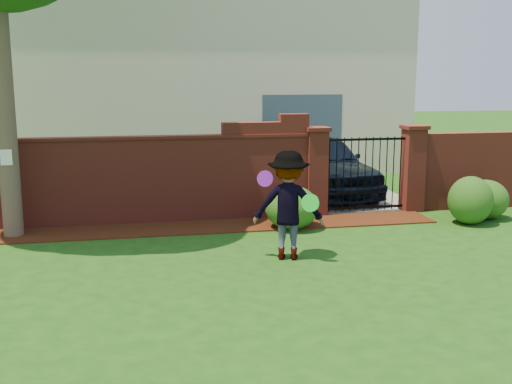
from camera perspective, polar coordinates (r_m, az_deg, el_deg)
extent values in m
cube|color=#1C4812|center=(8.93, -1.87, -8.46)|extent=(80.00, 80.00, 0.01)
cube|color=#351609|center=(12.02, -9.03, -3.44)|extent=(11.10, 1.08, 0.03)
cube|color=maroon|center=(12.51, -14.77, 0.81)|extent=(8.70, 0.25, 1.70)
cube|color=maroon|center=(12.65, 0.87, 5.83)|extent=(1.80, 0.25, 0.30)
cube|color=maroon|center=(12.78, 3.52, 6.90)|extent=(0.60, 0.25, 0.16)
cube|color=maroon|center=(12.40, -14.96, 4.82)|extent=(8.70, 0.31, 0.06)
cube|color=maroon|center=(14.83, 21.31, 1.93)|extent=(4.00, 0.25, 1.70)
cube|color=maroon|center=(13.05, 5.58, 1.73)|extent=(0.42, 0.42, 1.80)
cube|color=maroon|center=(12.93, 5.66, 5.84)|extent=(0.50, 0.50, 0.08)
cube|color=maroon|center=(13.85, 14.33, 1.96)|extent=(0.42, 0.42, 1.80)
cube|color=maroon|center=(13.74, 14.51, 5.84)|extent=(0.50, 0.50, 0.08)
cylinder|color=black|center=(13.14, 6.79, 1.55)|extent=(0.02, 0.02, 1.60)
cylinder|color=black|center=(13.19, 7.46, 1.57)|extent=(0.02, 0.02, 1.60)
cylinder|color=black|center=(13.25, 8.13, 1.59)|extent=(0.02, 0.02, 1.60)
cylinder|color=black|center=(13.30, 8.78, 1.61)|extent=(0.02, 0.02, 1.60)
cylinder|color=black|center=(13.36, 9.43, 1.63)|extent=(0.02, 0.02, 1.60)
cylinder|color=black|center=(13.41, 10.08, 1.64)|extent=(0.02, 0.02, 1.60)
cylinder|color=black|center=(13.47, 10.72, 1.66)|extent=(0.02, 0.02, 1.60)
cylinder|color=black|center=(13.54, 11.36, 1.68)|extent=(0.02, 0.02, 1.60)
cylinder|color=black|center=(13.60, 11.99, 1.70)|extent=(0.02, 0.02, 1.60)
cylinder|color=black|center=(13.66, 12.61, 1.71)|extent=(0.02, 0.02, 1.60)
cylinder|color=black|center=(13.73, 13.23, 1.73)|extent=(0.02, 0.02, 1.60)
cube|color=black|center=(13.55, 9.98, -1.41)|extent=(1.78, 0.03, 0.05)
cube|color=black|center=(13.32, 10.19, 4.83)|extent=(1.78, 0.03, 0.05)
cube|color=gray|center=(17.28, 5.15, 0.94)|extent=(3.20, 8.00, 0.01)
cube|color=beige|center=(20.46, -4.83, 10.88)|extent=(12.00, 6.00, 6.00)
cube|color=#384C5B|center=(18.13, 4.27, 5.22)|extent=(2.40, 0.12, 2.40)
imported|color=black|center=(15.19, 6.21, 2.48)|extent=(2.36, 4.69, 1.53)
cylinder|color=#4E3A2F|center=(11.94, -22.69, 12.66)|extent=(0.36, 0.36, 7.00)
cube|color=white|center=(11.82, -22.16, 2.99)|extent=(0.20, 0.01, 0.28)
ellipsoid|color=#184C16|center=(11.91, 3.31, -1.43)|extent=(1.04, 1.04, 0.85)
ellipsoid|color=#184C16|center=(12.98, 19.27, -0.74)|extent=(0.88, 0.88, 0.97)
ellipsoid|color=#184C16|center=(13.60, 20.54, -0.65)|extent=(0.92, 0.92, 0.82)
imported|color=gray|center=(9.85, 2.97, -1.28)|extent=(1.28, 0.96, 1.76)
cylinder|color=purple|center=(9.77, 0.85, 1.25)|extent=(0.27, 0.18, 0.26)
cylinder|color=green|center=(9.61, 5.06, -1.01)|extent=(0.27, 0.22, 0.29)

